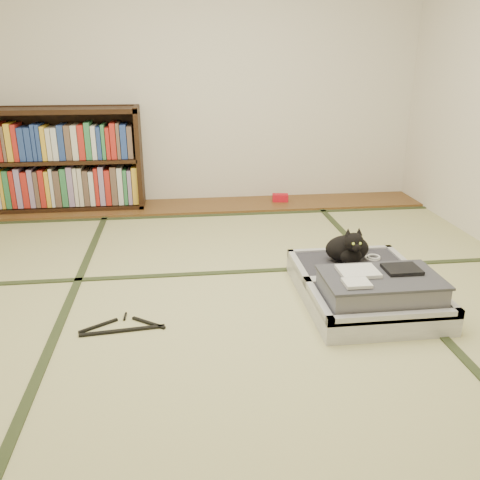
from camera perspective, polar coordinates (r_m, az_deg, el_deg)
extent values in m
plane|color=tan|center=(3.05, -0.13, -6.71)|extent=(4.50, 4.50, 0.00)
cube|color=brown|center=(4.91, -2.94, 3.92)|extent=(4.00, 0.50, 0.02)
cube|color=red|center=(5.01, 4.54, 4.76)|extent=(0.16, 0.11, 0.07)
plane|color=silver|center=(4.97, -3.42, 18.04)|extent=(4.00, 0.00, 4.00)
cube|color=#2D381E|center=(3.11, -18.93, -7.30)|extent=(0.05, 4.50, 0.01)
cube|color=#2D381E|center=(3.31, 17.41, -5.39)|extent=(0.05, 4.50, 0.01)
cube|color=#2D381E|center=(3.41, -0.94, -3.63)|extent=(4.00, 0.05, 0.01)
cube|color=#2D381E|center=(4.62, -2.66, 2.82)|extent=(4.00, 0.05, 0.01)
cube|color=black|center=(4.87, -11.22, 9.01)|extent=(0.04, 0.34, 0.95)
cube|color=black|center=(5.07, -18.97, 3.61)|extent=(1.47, 0.34, 0.04)
cube|color=black|center=(4.91, -20.15, 13.49)|extent=(1.47, 0.34, 0.04)
cube|color=black|center=(4.97, -19.54, 8.45)|extent=(1.41, 0.34, 0.03)
cube|color=black|center=(5.13, -19.19, 8.83)|extent=(1.47, 0.02, 0.95)
cube|color=gray|center=(5.00, -19.29, 5.96)|extent=(1.32, 0.24, 0.40)
cube|color=gray|center=(4.92, -19.84, 10.56)|extent=(1.32, 0.24, 0.36)
cube|color=silver|center=(2.91, 15.24, -7.47)|extent=(0.72, 0.48, 0.12)
cube|color=#2C2C33|center=(2.90, 15.30, -6.90)|extent=(0.64, 0.40, 0.09)
cube|color=silver|center=(2.71, 17.08, -8.31)|extent=(0.72, 0.04, 0.05)
cube|color=silver|center=(3.07, 13.86, -4.50)|extent=(0.72, 0.04, 0.05)
cube|color=silver|center=(2.78, 8.80, -6.83)|extent=(0.04, 0.48, 0.05)
cube|color=silver|center=(3.03, 21.37, -5.72)|extent=(0.04, 0.48, 0.05)
cube|color=silver|center=(3.32, 12.23, -3.73)|extent=(0.72, 0.48, 0.12)
cube|color=#2C2C33|center=(3.30, 12.27, -3.21)|extent=(0.64, 0.40, 0.09)
cube|color=silver|center=(3.10, 13.62, -4.21)|extent=(0.72, 0.04, 0.05)
cube|color=silver|center=(3.48, 11.17, -1.27)|extent=(0.72, 0.04, 0.05)
cube|color=silver|center=(3.20, 6.54, -2.99)|extent=(0.04, 0.48, 0.05)
cube|color=silver|center=(3.41, 17.72, -2.32)|extent=(0.04, 0.48, 0.05)
cylinder|color=black|center=(3.08, 13.74, -4.28)|extent=(0.65, 0.02, 0.02)
cube|color=gray|center=(2.86, 15.46, -5.34)|extent=(0.61, 0.37, 0.12)
cube|color=#3B3C43|center=(2.83, 15.59, -4.03)|extent=(0.63, 0.39, 0.01)
cube|color=silver|center=(2.82, 13.11, -3.44)|extent=(0.21, 0.17, 0.02)
cube|color=black|center=(2.92, 17.72, -3.13)|extent=(0.19, 0.15, 0.02)
cube|color=silver|center=(2.68, 12.97, -4.72)|extent=(0.13, 0.11, 0.02)
cube|color=white|center=(2.65, 12.79, -9.99)|extent=(0.06, 0.01, 0.04)
cube|color=white|center=(2.70, 15.11, -9.97)|extent=(0.05, 0.01, 0.03)
cube|color=orange|center=(2.83, 21.53, -8.98)|extent=(0.05, 0.01, 0.03)
cube|color=#197F33|center=(2.79, 20.35, -8.80)|extent=(0.04, 0.01, 0.03)
ellipsoid|color=black|center=(3.28, 11.93, -0.94)|extent=(0.28, 0.18, 0.17)
ellipsoid|color=black|center=(3.21, 12.36, -1.78)|extent=(0.14, 0.10, 0.10)
ellipsoid|color=black|center=(3.15, 12.67, -0.19)|extent=(0.12, 0.11, 0.11)
sphere|color=black|center=(3.12, 12.93, -0.83)|extent=(0.05, 0.05, 0.05)
cone|color=black|center=(3.14, 12.04, 0.88)|extent=(0.04, 0.05, 0.06)
cone|color=black|center=(3.16, 13.22, 0.93)|extent=(0.04, 0.05, 0.06)
sphere|color=#A5BF33|center=(3.10, 12.61, -0.42)|extent=(0.02, 0.02, 0.02)
sphere|color=#A5BF33|center=(3.11, 13.35, -0.38)|extent=(0.02, 0.02, 0.02)
cylinder|color=black|center=(3.41, 12.93, -1.33)|extent=(0.17, 0.10, 0.03)
torus|color=white|center=(3.38, 14.65, -1.97)|extent=(0.10, 0.10, 0.01)
torus|color=white|center=(3.37, 14.77, -1.82)|extent=(0.08, 0.08, 0.01)
cube|color=black|center=(2.79, -13.06, -9.88)|extent=(0.44, 0.07, 0.01)
cube|color=black|center=(2.86, -15.61, -9.26)|extent=(0.20, 0.13, 0.01)
cube|color=black|center=(2.83, -10.22, -9.14)|extent=(0.19, 0.15, 0.01)
cylinder|color=black|center=(2.92, -12.77, -8.36)|extent=(0.02, 0.08, 0.01)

